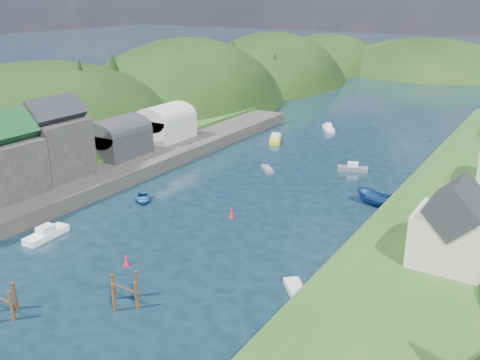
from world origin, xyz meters
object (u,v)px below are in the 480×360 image
Objects in this scene: piling_cluster_near at (3,305)px; piling_cluster_far at (125,293)px; channel_buoy_far at (231,213)px; channel_buoy_near at (126,261)px.

piling_cluster_near reaches higher than piling_cluster_far.
channel_buoy_far is (5.12, 28.75, -0.62)m from piling_cluster_near.
channel_buoy_near is at bearing 77.83° from piling_cluster_near.
channel_buoy_near is 1.00× the size of channel_buoy_far.
piling_cluster_near is at bearing -102.17° from channel_buoy_near.
channel_buoy_near is (-4.98, 5.40, -0.58)m from piling_cluster_far.
channel_buoy_near is at bearing 132.68° from piling_cluster_far.
channel_buoy_near is 16.55m from channel_buoy_far.
channel_buoy_far is at bearing 96.63° from piling_cluster_far.
piling_cluster_far is 7.37m from channel_buoy_near.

